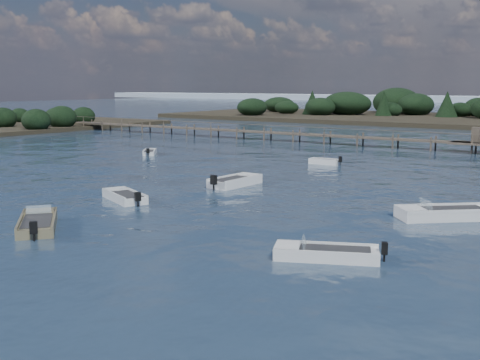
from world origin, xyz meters
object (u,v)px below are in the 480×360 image
Objects in this scene: dinghy_mid_white_b at (445,215)px; dinghy_mid_white_a at (326,255)px; tender_far_white at (324,163)px; tender_far_grey at (150,153)px; dinghy_mid_grey at (125,198)px; dinghy_extra_b at (235,183)px; dinghy_near_olive at (38,225)px; jetty at (267,132)px.

dinghy_mid_white_a is (-1.87, -10.42, -0.04)m from dinghy_mid_white_b.
tender_far_grey is (-18.23, -3.31, -0.00)m from tender_far_white.
tender_far_grey is 0.69× the size of dinghy_mid_grey.
tender_far_white is 22.55m from dinghy_mid_grey.
dinghy_extra_b is at bearing 171.59° from dinghy_mid_white_b.
tender_far_white is at bearing 116.92° from dinghy_mid_white_a.
dinghy_extra_b reaches higher than dinghy_mid_white_a.
dinghy_near_olive is 16.17m from dinghy_extra_b.
dinghy_mid_grey is at bearing -160.97° from dinghy_mid_white_b.
jetty is at bearing 134.00° from dinghy_mid_white_b.
dinghy_mid_white_b reaches higher than dinghy_mid_grey.
dinghy_mid_grey is (-1.72, 7.70, -0.01)m from dinghy_near_olive.
tender_far_white and tender_far_grey have the same top height.
dinghy_near_olive is 0.07× the size of jetty.
jetty reaches higher than tender_far_grey.
dinghy_mid_white_b is at bearing -8.41° from dinghy_extra_b.
dinghy_mid_white_a is at bearing -100.19° from dinghy_mid_white_b.
tender_far_white is at bearing 133.51° from dinghy_mid_white_b.
jetty is at bearing 109.94° from dinghy_mid_grey.
dinghy_extra_b is at bearing 73.71° from dinghy_mid_grey.
dinghy_mid_grey is (-16.02, 4.25, 0.01)m from dinghy_mid_white_a.
dinghy_extra_b is 18.57m from dinghy_mid_white_a.
dinghy_extra_b is 8.81m from dinghy_mid_grey.
dinghy_mid_white_a is at bearing -55.26° from jetty.
dinghy_near_olive is at bearing -91.45° from tender_far_white.
dinghy_mid_grey is (-2.49, -22.41, 0.00)m from tender_far_white.
dinghy_extra_b is 35.37m from jetty.
dinghy_near_olive reaches higher than tender_far_white.
dinghy_mid_white_b is 21.31m from dinghy_near_olive.
dinghy_mid_white_b is 1.10× the size of dinghy_mid_white_a.
dinghy_near_olive is 1.07× the size of dinghy_mid_grey.
dinghy_extra_b is at bearing -90.06° from tender_far_white.
dinghy_mid_white_a is 16.58m from dinghy_mid_grey.
dinghy_near_olive is (-16.17, -13.87, -0.02)m from dinghy_mid_white_b.
dinghy_mid_white_a is at bearing -43.14° from dinghy_extra_b.
tender_far_white is at bearing 88.55° from dinghy_near_olive.
dinghy_extra_b is 1.03× the size of dinghy_mid_white_a.
dinghy_extra_b is at bearing -30.29° from tender_far_grey.
jetty is at bearing 108.79° from dinghy_near_olive.
dinghy_mid_grey reaches higher than tender_far_white.
dinghy_near_olive is at bearing -166.44° from dinghy_mid_white_a.
dinghy_mid_white_a reaches higher than tender_far_white.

